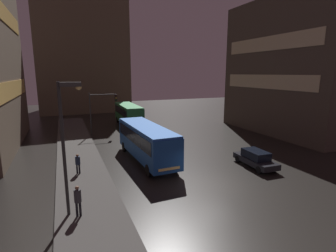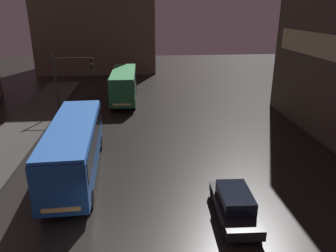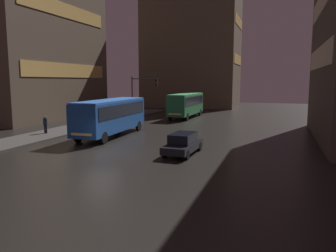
# 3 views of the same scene
# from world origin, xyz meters

# --- Properties ---
(ground_plane) EXTENTS (120.00, 120.00, 0.00)m
(ground_plane) POSITION_xyz_m (0.00, 0.00, 0.00)
(ground_plane) COLOR black
(sidewalk_left) EXTENTS (4.00, 48.00, 0.15)m
(sidewalk_left) POSITION_xyz_m (-9.00, 10.00, 0.07)
(sidewalk_left) COLOR #3D3A38
(sidewalk_left) RESTS_ON ground
(building_right_block) EXTENTS (10.07, 18.41, 17.71)m
(building_right_block) POSITION_xyz_m (19.73, 11.61, 8.86)
(building_right_block) COLOR #4C4238
(building_right_block) RESTS_ON ground
(building_far_backdrop) EXTENTS (18.07, 12.00, 23.92)m
(building_far_backdrop) POSITION_xyz_m (-5.28, 45.00, 11.96)
(building_far_backdrop) COLOR brown
(building_far_backdrop) RESTS_ON ground
(bus_near) EXTENTS (2.96, 10.46, 3.37)m
(bus_near) POSITION_xyz_m (-3.05, 7.13, 2.07)
(bus_near) COLOR #194793
(bus_near) RESTS_ON ground
(bus_far) EXTENTS (2.67, 9.71, 3.33)m
(bus_far) POSITION_xyz_m (-0.63, 24.14, 2.05)
(bus_far) COLOR #236B38
(bus_far) RESTS_ON ground
(car_taxi) EXTENTS (1.90, 4.46, 1.48)m
(car_taxi) POSITION_xyz_m (5.38, 1.92, 0.76)
(car_taxi) COLOR black
(car_taxi) RESTS_ON ground
(pedestrian_near) EXTENTS (0.54, 0.54, 1.65)m
(pedestrian_near) POSITION_xyz_m (-9.30, 5.71, 1.13)
(pedestrian_near) COLOR black
(pedestrian_near) RESTS_ON sidewalk_left
(pedestrian_mid) EXTENTS (0.40, 0.40, 1.85)m
(pedestrian_mid) POSITION_xyz_m (-9.70, -1.12, 1.26)
(pedestrian_mid) COLOR black
(pedestrian_mid) RESTS_ON sidewalk_left
(traffic_light_main) EXTENTS (3.66, 0.35, 5.67)m
(traffic_light_main) POSITION_xyz_m (-5.45, 19.76, 3.89)
(traffic_light_main) COLOR #2D2D2D
(traffic_light_main) RESTS_ON ground
(street_lamp_sidewalk) EXTENTS (1.25, 0.36, 7.58)m
(street_lamp_sidewalk) POSITION_xyz_m (-9.99, -0.68, 5.17)
(street_lamp_sidewalk) COLOR #2D2D2D
(street_lamp_sidewalk) RESTS_ON sidewalk_left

